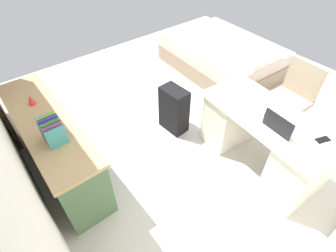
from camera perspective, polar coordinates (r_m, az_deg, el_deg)
ground_plane at (r=3.74m, az=7.60°, el=1.40°), size 5.51×5.51×0.00m
desk at (r=3.08m, az=19.70°, el=-2.77°), size 1.49×0.78×0.73m
office_chair at (r=3.67m, az=24.79°, el=4.71°), size 0.52×0.52×0.94m
credenza at (r=3.10m, az=-23.44°, el=-3.86°), size 1.80×0.48×0.76m
bed at (r=4.80m, az=11.86°, el=14.66°), size 1.96×1.49×0.58m
suitcase_black at (r=3.39m, az=1.30°, el=3.57°), size 0.37×0.24×0.62m
laptop at (r=2.69m, az=23.25°, el=-0.10°), size 0.33×0.25×0.21m
computer_mouse at (r=2.83m, az=19.63°, el=2.72°), size 0.07×0.10×0.03m
cell_phone_near_laptop at (r=2.80m, az=30.61°, el=-2.58°), size 0.11×0.15×0.01m
book_row at (r=2.52m, az=-23.80°, el=-0.91°), size 0.23×0.17×0.24m
figurine_small at (r=3.08m, az=-27.66°, el=5.06°), size 0.08×0.08×0.11m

